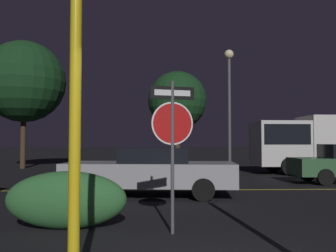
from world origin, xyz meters
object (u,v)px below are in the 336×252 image
Objects in this scene: street_lamp at (229,90)px; tree_1 at (177,101)px; passing_car_2 at (151,171)px; tree_0 at (24,82)px; hedge_bush_1 at (66,200)px; delivery_truck at (317,141)px; yellow_pole_left at (75,143)px; stop_sign at (172,127)px.

street_lamp is 3.57m from tree_1.
tree_0 is at bearing 38.98° from passing_car_2.
passing_car_2 reaches higher than hedge_bush_1.
tree_1 reaches higher than hedge_bush_1.
street_lamp is 0.82× the size of tree_0.
delivery_truck is 0.87× the size of tree_0.
street_lamp is (4.64, 15.01, 2.71)m from yellow_pole_left.
street_lamp is (-4.38, 0.21, 2.63)m from delivery_truck.
stop_sign is 0.46× the size of tree_1.
stop_sign is 2.83m from yellow_pole_left.
tree_0 is at bearing 170.94° from tree_1.
passing_car_2 is 0.90× the size of tree_1.
tree_0 is at bearing 161.00° from street_lamp.
hedge_bush_1 is at bearing -101.39° from tree_1.
street_lamp reaches higher than passing_car_2.
hedge_bush_1 is 0.42× the size of passing_car_2.
delivery_truck is at bearing -14.76° from tree_0.
tree_1 is (1.06, 14.97, 2.15)m from stop_sign.
street_lamp is (3.54, 12.42, 2.45)m from stop_sign.
tree_0 is at bearing 73.44° from delivery_truck.
yellow_pole_left is at bearing -69.73° from tree_0.
stop_sign reaches higher than hedge_bush_1.
passing_car_2 is at bearing 130.89° from delivery_truck.
stop_sign is 18.66m from tree_0.
street_lamp reaches higher than delivery_truck.
street_lamp is at bearing -20.59° from passing_car_2.
yellow_pole_left is 17.34m from delivery_truck.
delivery_truck is (8.31, 7.66, 0.90)m from passing_car_2.
delivery_truck reaches higher than passing_car_2.
passing_car_2 is (0.72, 7.14, -0.82)m from yellow_pole_left.
yellow_pole_left is 0.54× the size of tree_1.
tree_1 is at bearing 78.61° from hedge_bush_1.
yellow_pole_left is at bearing 146.82° from delivery_truck.
yellow_pole_left is 0.40× the size of tree_0.
stop_sign is at bearing -13.10° from hedge_bush_1.
tree_0 is (-7.03, 19.03, 3.69)m from yellow_pole_left.
delivery_truck is 16.99m from tree_0.
tree_0 reaches higher than delivery_truck.
delivery_truck is 1.19× the size of tree_1.
hedge_bush_1 is 0.38× the size of tree_1.
stop_sign is 13.14m from street_lamp.
delivery_truck is (9.79, 11.77, 1.10)m from hedge_bush_1.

